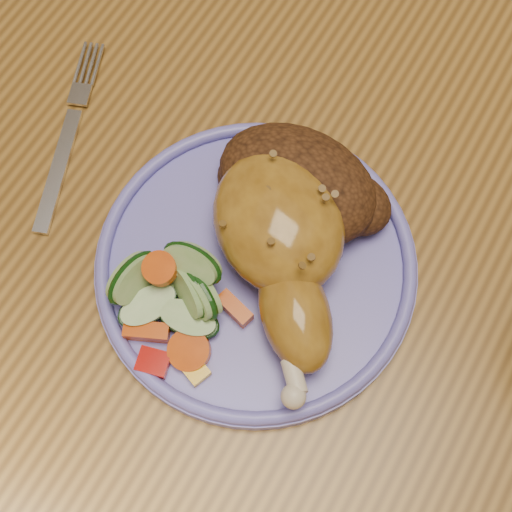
# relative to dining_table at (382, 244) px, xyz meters

# --- Properties ---
(ground) EXTENTS (4.00, 4.00, 0.00)m
(ground) POSITION_rel_dining_table_xyz_m (0.00, 0.00, -0.67)
(ground) COLOR brown
(ground) RESTS_ON ground
(dining_table) EXTENTS (0.90, 1.40, 0.75)m
(dining_table) POSITION_rel_dining_table_xyz_m (0.00, 0.00, 0.00)
(dining_table) COLOR brown
(dining_table) RESTS_ON ground
(plate) EXTENTS (0.24, 0.24, 0.01)m
(plate) POSITION_rel_dining_table_xyz_m (-0.07, -0.10, 0.09)
(plate) COLOR #6A64CD
(plate) RESTS_ON dining_table
(plate_rim) EXTENTS (0.23, 0.23, 0.01)m
(plate_rim) POSITION_rel_dining_table_xyz_m (-0.07, -0.10, 0.10)
(plate_rim) COLOR #6A64CD
(plate_rim) RESTS_ON plate
(chicken_leg) EXTENTS (0.16, 0.18, 0.06)m
(chicken_leg) POSITION_rel_dining_table_xyz_m (-0.06, -0.09, 0.12)
(chicken_leg) COLOR #A27122
(chicken_leg) RESTS_ON plate
(rice_pilaf) EXTENTS (0.13, 0.09, 0.05)m
(rice_pilaf) POSITION_rel_dining_table_xyz_m (-0.07, -0.04, 0.12)
(rice_pilaf) COLOR #442411
(rice_pilaf) RESTS_ON plate
(vegetable_pile) EXTENTS (0.10, 0.10, 0.05)m
(vegetable_pile) POSITION_rel_dining_table_xyz_m (-0.10, -0.16, 0.11)
(vegetable_pile) COLOR #A50A05
(vegetable_pile) RESTS_ON plate
(fork) EXTENTS (0.07, 0.15, 0.00)m
(fork) POSITION_rel_dining_table_xyz_m (-0.25, -0.09, 0.09)
(fork) COLOR silver
(fork) RESTS_ON dining_table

